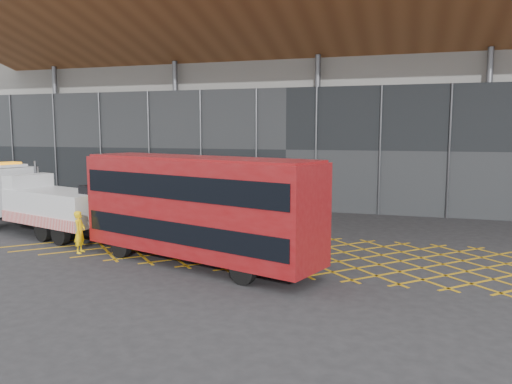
% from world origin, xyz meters
% --- Properties ---
extents(ground_plane, '(120.00, 120.00, 0.00)m').
position_xyz_m(ground_plane, '(0.00, 0.00, 0.00)').
color(ground_plane, '#272729').
extents(road_markings, '(27.96, 7.16, 0.01)m').
position_xyz_m(road_markings, '(5.60, 0.00, 0.01)').
color(road_markings, gold).
rests_on(road_markings, ground_plane).
extents(construction_building, '(55.00, 23.97, 18.00)m').
position_xyz_m(construction_building, '(1.92, 18.40, 8.98)').
color(construction_building, gray).
rests_on(construction_building, ground_plane).
extents(recovery_truck, '(10.31, 4.94, 3.62)m').
position_xyz_m(recovery_truck, '(-8.28, 0.22, 1.67)').
color(recovery_truck, black).
rests_on(recovery_truck, ground_plane).
extents(bus_towed, '(10.63, 5.54, 4.24)m').
position_xyz_m(bus_towed, '(1.94, -2.87, 2.36)').
color(bus_towed, maroon).
rests_on(bus_towed, ground_plane).
extents(worker, '(0.59, 0.75, 1.82)m').
position_xyz_m(worker, '(-3.65, -2.66, 0.91)').
color(worker, yellow).
rests_on(worker, ground_plane).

